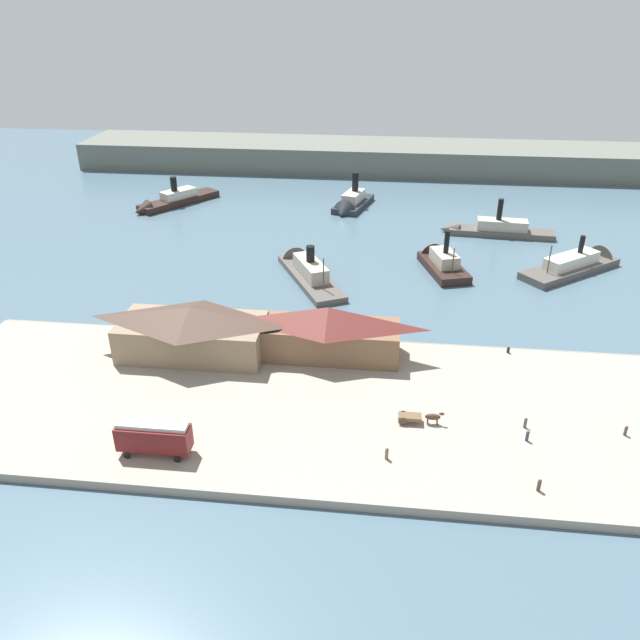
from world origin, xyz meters
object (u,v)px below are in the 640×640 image
object	(u,v)px
pedestrian_walking_west	(527,436)
ferry_moored_east	(581,263)
ferry_mid_harbor	(305,268)
pedestrian_near_west_shed	(626,431)
ferry_shed_east_terminal	(328,331)
pedestrian_near_cart	(539,485)
mooring_post_west	(508,350)
horse_cart	(418,417)
mooring_post_east	(123,327)
ferry_departing_north	(440,261)
street_tram	(154,436)
ferry_shed_central_terminal	(192,331)
ferry_near_quay	(350,204)
pedestrian_walking_east	(387,454)
ferry_moored_west	(489,229)
ferry_approaching_west	(170,201)
pedestrian_at_waters_edge	(525,423)

from	to	relation	value
pedestrian_walking_west	ferry_moored_east	world-z (taller)	ferry_moored_east
ferry_mid_harbor	pedestrian_near_west_shed	bearing A→B (deg)	-45.64
ferry_moored_east	ferry_mid_harbor	distance (m)	56.87
ferry_shed_east_terminal	pedestrian_near_cart	xyz separation A→B (m)	(26.43, -26.72, -3.34)
pedestrian_near_west_shed	mooring_post_west	size ratio (longest dim) A/B	1.71
horse_cart	pedestrian_near_cart	distance (m)	17.13
mooring_post_east	ferry_departing_north	bearing A→B (deg)	33.30
ferry_shed_east_terminal	street_tram	bearing A→B (deg)	-125.75
pedestrian_near_cart	ferry_shed_central_terminal	bearing A→B (deg)	152.16
ferry_near_quay	ferry_mid_harbor	size ratio (longest dim) A/B	0.73
ferry_shed_east_terminal	ferry_moored_east	bearing A→B (deg)	41.28
pedestrian_walking_west	ferry_mid_harbor	xyz separation A→B (m)	(-34.83, 50.93, -0.68)
ferry_shed_east_terminal	pedestrian_walking_east	world-z (taller)	ferry_shed_east_terminal
horse_cart	ferry_shed_east_terminal	bearing A→B (deg)	130.21
mooring_post_east	pedestrian_near_cart	bearing A→B (deg)	-26.86
street_tram	ferry_near_quay	size ratio (longest dim) A/B	0.47
ferry_shed_east_terminal	ferry_moored_west	bearing A→B (deg)	62.53
pedestrian_near_west_shed	ferry_moored_west	distance (m)	76.52
pedestrian_walking_east	mooring_post_west	xyz separation A→B (m)	(18.19, 27.03, -0.35)
pedestrian_near_cart	ferry_approaching_west	xyz separation A→B (m)	(-76.03, 100.06, -0.62)
ferry_near_quay	ferry_moored_east	size ratio (longest dim) A/B	0.79
pedestrian_near_cart	ferry_moored_west	size ratio (longest dim) A/B	0.07
ferry_shed_east_terminal	mooring_post_west	distance (m)	28.12
mooring_post_west	ferry_departing_north	xyz separation A→B (m)	(-8.41, 35.55, -0.22)
ferry_moored_west	ferry_departing_north	bearing A→B (deg)	-119.98
pedestrian_near_cart	ferry_near_quay	distance (m)	106.80
pedestrian_at_waters_edge	pedestrian_near_west_shed	bearing A→B (deg)	-0.76
pedestrian_walking_west	ferry_near_quay	size ratio (longest dim) A/B	0.09
pedestrian_near_cart	ferry_near_quay	bearing A→B (deg)	105.40
ferry_shed_east_terminal	pedestrian_near_west_shed	distance (m)	42.21
mooring_post_east	horse_cart	bearing A→B (deg)	-22.55
pedestrian_walking_west	pedestrian_at_waters_edge	distance (m)	2.71
ferry_shed_central_terminal	mooring_post_west	bearing A→B (deg)	6.69
pedestrian_near_west_shed	ferry_departing_north	size ratio (longest dim) A/B	0.09
ferry_approaching_west	street_tram	bearing A→B (deg)	-72.42
pedestrian_walking_west	ferry_departing_north	distance (m)	57.66
ferry_shed_east_terminal	ferry_moored_east	world-z (taller)	ferry_shed_east_terminal
ferry_near_quay	mooring_post_west	bearing A→B (deg)	-67.81
ferry_departing_north	ferry_shed_east_terminal	bearing A→B (deg)	-116.04
ferry_near_quay	ferry_shed_central_terminal	bearing A→B (deg)	-103.43
pedestrian_near_west_shed	pedestrian_at_waters_edge	distance (m)	12.27
ferry_near_quay	mooring_post_east	bearing A→B (deg)	-114.23
pedestrian_walking_west	mooring_post_east	bearing A→B (deg)	160.25
pedestrian_walking_west	street_tram	bearing A→B (deg)	-170.45
street_tram	ferry_approaching_west	xyz separation A→B (m)	(-31.29, 98.77, -2.43)
mooring_post_west	mooring_post_east	size ratio (longest dim) A/B	1.00
ferry_shed_central_terminal	ferry_moored_east	bearing A→B (deg)	32.69
ferry_shed_central_terminal	street_tram	xyz separation A→B (m)	(2.28, -23.54, -1.38)
pedestrian_walking_west	pedestrian_near_cart	bearing A→B (deg)	-91.75
ferry_shed_east_terminal	mooring_post_east	bearing A→B (deg)	173.23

